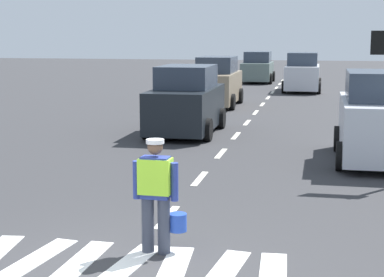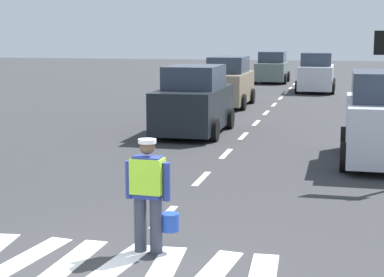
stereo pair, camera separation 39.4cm
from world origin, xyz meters
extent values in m
plane|color=#333335|center=(0.00, 21.00, 0.00)|extent=(96.00, 96.00, 0.00)
cube|color=white|center=(-1.33, 0.26, 0.01)|extent=(0.60, 1.93, 0.01)
cube|color=white|center=(-0.67, 0.26, 0.01)|extent=(0.40, 1.91, 0.01)
cube|color=white|center=(0.00, 0.26, 0.01)|extent=(0.62, 1.93, 0.01)
cube|color=white|center=(0.67, 0.26, 0.01)|extent=(0.51, 1.92, 0.01)
cube|color=white|center=(1.33, 0.26, 0.01)|extent=(0.58, 1.93, 0.01)
cube|color=silver|center=(0.00, 2.70, 0.01)|extent=(0.14, 1.40, 0.01)
cube|color=silver|center=(0.00, 5.70, 0.01)|extent=(0.14, 1.40, 0.01)
cube|color=silver|center=(0.00, 8.70, 0.01)|extent=(0.14, 1.40, 0.01)
cube|color=silver|center=(0.00, 11.70, 0.01)|extent=(0.14, 1.40, 0.01)
cube|color=silver|center=(0.00, 14.70, 0.01)|extent=(0.14, 1.40, 0.01)
cube|color=silver|center=(0.00, 17.70, 0.01)|extent=(0.14, 1.40, 0.01)
cube|color=silver|center=(0.00, 20.70, 0.01)|extent=(0.14, 1.40, 0.01)
cube|color=silver|center=(0.00, 23.70, 0.01)|extent=(0.14, 1.40, 0.01)
cube|color=silver|center=(0.00, 26.70, 0.01)|extent=(0.14, 1.40, 0.01)
cube|color=silver|center=(0.00, 29.70, 0.01)|extent=(0.14, 1.40, 0.01)
cube|color=silver|center=(0.00, 32.70, 0.01)|extent=(0.14, 1.40, 0.01)
cube|color=silver|center=(0.00, 35.70, 0.01)|extent=(0.14, 1.40, 0.01)
cube|color=silver|center=(0.00, 38.70, 0.01)|extent=(0.14, 1.40, 0.01)
cube|color=silver|center=(0.00, 41.70, 0.01)|extent=(0.14, 1.40, 0.01)
cube|color=silver|center=(0.00, 44.70, 0.01)|extent=(0.14, 1.40, 0.01)
cube|color=silver|center=(0.00, 47.70, 0.01)|extent=(0.14, 1.40, 0.01)
cylinder|color=#383D4C|center=(0.15, 0.93, 0.41)|extent=(0.18, 0.18, 0.82)
cylinder|color=#383D4C|center=(0.39, 0.92, 0.41)|extent=(0.18, 0.18, 0.82)
cube|color=navy|center=(0.27, 0.93, 1.12)|extent=(0.41, 0.25, 0.60)
cube|color=#A5EA33|center=(0.27, 0.93, 1.14)|extent=(0.47, 0.29, 0.51)
cylinder|color=navy|center=(-0.01, 0.94, 1.07)|extent=(0.11, 0.11, 0.55)
cylinder|color=navy|center=(0.55, 0.92, 1.07)|extent=(0.11, 0.11, 0.55)
sphere|color=brown|center=(0.27, 0.93, 1.56)|extent=(0.22, 0.22, 0.22)
cylinder|color=silver|center=(0.27, 0.93, 1.64)|extent=(0.26, 0.26, 0.06)
cylinder|color=#2347B7|center=(0.57, 1.02, 0.45)|extent=(0.26, 0.26, 0.26)
cube|color=black|center=(-1.62, 11.90, 0.81)|extent=(1.82, 4.23, 1.27)
cube|color=#2D3847|center=(-1.62, 12.00, 1.80)|extent=(1.60, 2.33, 0.70)
cylinder|color=black|center=(-0.69, 10.58, 0.34)|extent=(0.22, 0.68, 0.68)
cylinder|color=black|center=(-2.55, 10.58, 0.34)|extent=(0.22, 0.68, 0.68)
cylinder|color=black|center=(-0.69, 13.21, 0.34)|extent=(0.22, 0.68, 0.68)
cylinder|color=black|center=(-2.55, 13.21, 0.34)|extent=(0.22, 0.68, 0.68)
cube|color=silver|center=(3.93, 8.48, 0.86)|extent=(1.75, 4.08, 1.36)
cube|color=#2D3847|center=(3.93, 8.38, 1.89)|extent=(1.54, 2.24, 0.70)
cylinder|color=black|center=(3.04, 9.74, 0.34)|extent=(0.22, 0.68, 0.68)
cylinder|color=black|center=(3.04, 7.21, 0.34)|extent=(0.22, 0.68, 0.68)
cube|color=silver|center=(1.53, 27.64, 0.80)|extent=(1.78, 4.13, 1.25)
cube|color=#2D3847|center=(1.53, 27.53, 1.78)|extent=(1.57, 2.27, 0.70)
cylinder|color=black|center=(0.62, 28.92, 0.34)|extent=(0.22, 0.68, 0.68)
cylinder|color=black|center=(2.45, 28.92, 0.34)|extent=(0.22, 0.68, 0.68)
cylinder|color=black|center=(0.62, 26.36, 0.34)|extent=(0.22, 0.68, 0.68)
cylinder|color=black|center=(2.45, 26.36, 0.34)|extent=(0.22, 0.68, 0.68)
cube|color=slate|center=(-1.52, 33.65, 0.74)|extent=(1.83, 3.88, 1.11)
cube|color=#2D3847|center=(-1.52, 33.74, 1.64)|extent=(1.61, 2.13, 0.70)
cylinder|color=black|center=(-0.58, 32.44, 0.34)|extent=(0.22, 0.68, 0.68)
cylinder|color=black|center=(-2.45, 32.44, 0.34)|extent=(0.22, 0.68, 0.68)
cylinder|color=black|center=(-0.58, 34.85, 0.34)|extent=(0.22, 0.68, 0.68)
cylinder|color=black|center=(-2.45, 34.85, 0.34)|extent=(0.22, 0.68, 0.68)
cube|color=gray|center=(-1.92, 19.73, 0.82)|extent=(1.70, 4.32, 1.27)
cube|color=#2D3847|center=(-1.92, 19.84, 1.80)|extent=(1.49, 2.38, 0.70)
cylinder|color=black|center=(-1.05, 18.39, 0.34)|extent=(0.22, 0.68, 0.68)
cylinder|color=black|center=(-2.79, 18.39, 0.34)|extent=(0.22, 0.68, 0.68)
cylinder|color=black|center=(-1.05, 21.07, 0.34)|extent=(0.22, 0.68, 0.68)
cylinder|color=black|center=(-2.79, 21.07, 0.34)|extent=(0.22, 0.68, 0.68)
camera|label=1|loc=(2.52, -7.57, 3.14)|focal=59.23mm
camera|label=2|loc=(2.91, -7.48, 3.14)|focal=59.23mm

